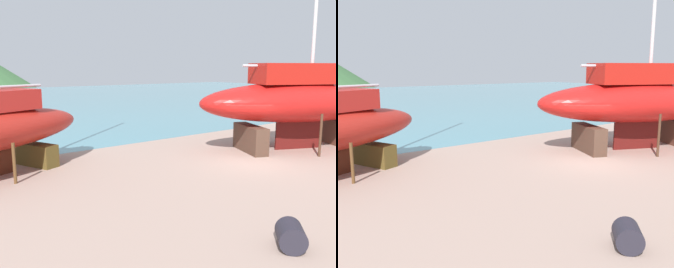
{
  "view_description": "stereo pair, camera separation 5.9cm",
  "coord_description": "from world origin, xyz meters",
  "views": [
    {
      "loc": [
        -12.86,
        -10.48,
        4.16
      ],
      "look_at": [
        -2.91,
        2.42,
        1.24
      ],
      "focal_mm": 39.56,
      "sensor_mm": 36.0,
      "label": 1
    },
    {
      "loc": [
        -12.81,
        -10.51,
        4.16
      ],
      "look_at": [
        -2.91,
        2.42,
        1.24
      ],
      "focal_mm": 39.56,
      "sensor_mm": 36.0,
      "label": 2
    }
  ],
  "objects": [
    {
      "name": "sailboat_far_slipway",
      "position": [
        4.01,
        0.37,
        2.51
      ],
      "size": [
        11.27,
        7.39,
        16.68
      ],
      "rotation": [
        0.0,
        0.0,
        -0.42
      ],
      "color": "#552F23",
      "rests_on": "ground"
    },
    {
      "name": "barrel_tar_black",
      "position": [
        -5.69,
        -5.86,
        0.32
      ],
      "size": [
        1.0,
        1.0,
        0.64
      ],
      "primitive_type": "cylinder",
      "rotation": [
        1.57,
        0.0,
        2.34
      ],
      "color": "#26242F",
      "rests_on": "ground"
    },
    {
      "name": "ground_plane",
      "position": [
        0.0,
        -3.23,
        0.0
      ],
      "size": [
        39.84,
        39.84,
        0.0
      ],
      "primitive_type": "plane",
      "color": "tan"
    },
    {
      "name": "sea_water",
      "position": [
        0.0,
        38.44,
        0.0
      ],
      "size": [
        134.94,
        63.43,
        0.01
      ],
      "primitive_type": "cube",
      "color": "teal",
      "rests_on": "ground"
    }
  ]
}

